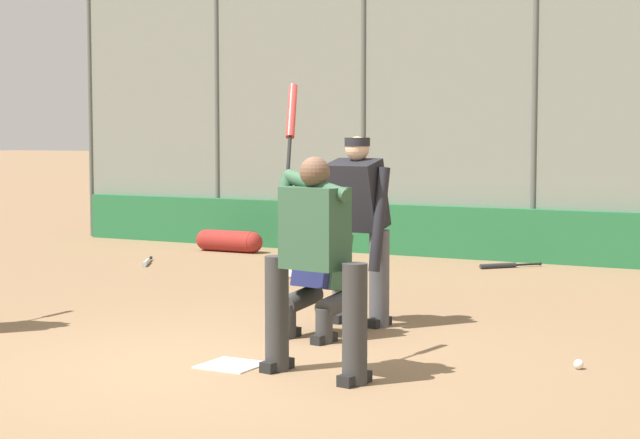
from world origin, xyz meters
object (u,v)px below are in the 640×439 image
object	(u,v)px
baseball_loose	(579,364)
spare_bat_by_padding	(147,262)
batter_at_plate	(314,258)
umpire_home	(358,224)
spare_bat_third_base_side	(503,266)
catcher_behind_plate	(317,270)
equipment_bag_dugout_side	(229,241)

from	to	relation	value
baseball_loose	spare_bat_by_padding	bearing A→B (deg)	-27.94
batter_at_plate	umpire_home	size ratio (longest dim) A/B	1.24
umpire_home	spare_bat_by_padding	bearing A→B (deg)	-24.90
spare_bat_third_base_side	baseball_loose	bearing A→B (deg)	65.46
umpire_home	spare_bat_third_base_side	bearing A→B (deg)	-81.41
catcher_behind_plate	umpire_home	size ratio (longest dim) A/B	0.66
umpire_home	baseball_loose	world-z (taller)	umpire_home
baseball_loose	equipment_bag_dugout_side	bearing A→B (deg)	-39.18
umpire_home	baseball_loose	bearing A→B (deg)	165.29
umpire_home	baseball_loose	size ratio (longest dim) A/B	23.37
batter_at_plate	spare_bat_by_padding	world-z (taller)	batter_at_plate
spare_bat_by_padding	batter_at_plate	bearing A→B (deg)	16.41
spare_bat_by_padding	equipment_bag_dugout_side	xyz separation A→B (m)	(-0.11, -1.85, 0.13)
catcher_behind_plate	umpire_home	world-z (taller)	umpire_home
spare_bat_by_padding	umpire_home	bearing A→B (deg)	27.86
umpire_home	equipment_bag_dugout_side	bearing A→B (deg)	-39.79
catcher_behind_plate	baseball_loose	bearing A→B (deg)	-175.21
equipment_bag_dugout_side	spare_bat_by_padding	bearing A→B (deg)	86.58
spare_bat_third_base_side	equipment_bag_dugout_side	bearing A→B (deg)	-47.63
umpire_home	spare_bat_by_padding	size ratio (longest dim) A/B	2.34
catcher_behind_plate	batter_at_plate	bearing A→B (deg)	126.43
spare_bat_third_base_side	baseball_loose	size ratio (longest dim) A/B	9.63
baseball_loose	equipment_bag_dugout_side	size ratio (longest dim) A/B	0.07
spare_bat_by_padding	catcher_behind_plate	bearing A→B (deg)	21.45
batter_at_plate	catcher_behind_plate	distance (m)	1.51
batter_at_plate	spare_bat_third_base_side	size ratio (longest dim) A/B	3.00
equipment_bag_dugout_side	catcher_behind_plate	bearing A→B (deg)	129.59
batter_at_plate	equipment_bag_dugout_side	world-z (taller)	batter_at_plate
spare_bat_by_padding	baseball_loose	size ratio (longest dim) A/B	10.00
batter_at_plate	equipment_bag_dugout_side	bearing A→B (deg)	-42.93
spare_bat_by_padding	spare_bat_third_base_side	size ratio (longest dim) A/B	1.04
catcher_behind_plate	umpire_home	distance (m)	0.79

